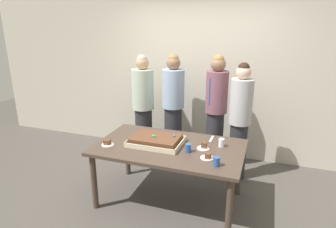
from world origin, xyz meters
TOP-DOWN VIEW (x-y plane):
  - ground_plane at (0.00, 0.00)m, footprint 12.00×12.00m
  - interior_back_panel at (0.00, 1.60)m, footprint 8.00×0.12m
  - party_table at (0.00, 0.00)m, footprint 1.76×1.04m
  - sheet_cake at (-0.18, 0.01)m, footprint 0.64×0.46m
  - plated_slice_near_left at (0.41, 0.06)m, footprint 0.15×0.15m
  - plated_slice_near_right at (0.50, -0.18)m, footprint 0.15×0.15m
  - plated_slice_far_left at (-0.71, -0.22)m, footprint 0.15×0.15m
  - drink_cup_nearest at (0.62, -0.32)m, footprint 0.07×0.07m
  - drink_cup_middle at (0.26, -0.09)m, footprint 0.07×0.07m
  - drink_cup_far_end at (0.59, 0.19)m, footprint 0.07×0.07m
  - cake_server_utensil at (0.44, 0.37)m, footprint 0.03×0.20m
  - person_serving_front at (0.72, 0.87)m, footprint 0.30×0.30m
  - person_green_shirt_behind at (-0.33, 1.14)m, footprint 0.35×0.35m
  - person_striped_tie_right at (-0.83, 1.11)m, footprint 0.35×0.35m
  - person_far_right_suit at (0.35, 1.10)m, footprint 0.32×0.32m

SIDE VIEW (x-z plane):
  - ground_plane at x=0.00m, z-range 0.00..0.00m
  - party_table at x=0.00m, z-range 0.30..1.05m
  - cake_server_utensil at x=0.44m, z-range 0.75..0.76m
  - plated_slice_near_right at x=0.50m, z-range 0.74..0.81m
  - plated_slice_far_left at x=-0.71m, z-range 0.74..0.81m
  - plated_slice_near_left at x=0.41m, z-range 0.74..0.82m
  - sheet_cake at x=-0.18m, z-range 0.74..0.86m
  - drink_cup_nearest at x=0.62m, z-range 0.75..0.85m
  - drink_cup_middle at x=0.26m, z-range 0.75..0.85m
  - drink_cup_far_end at x=0.59m, z-range 0.75..0.85m
  - person_striped_tie_right at x=-0.83m, z-range 0.03..1.72m
  - person_serving_front at x=0.72m, z-range 0.04..1.71m
  - person_green_shirt_behind at x=-0.33m, z-range 0.03..1.75m
  - person_far_right_suit at x=0.35m, z-range 0.05..1.78m
  - interior_back_panel at x=0.00m, z-range 0.00..3.00m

